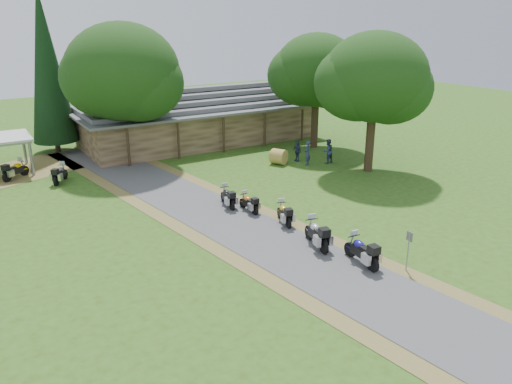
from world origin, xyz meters
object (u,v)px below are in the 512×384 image
motorcycle_row_e (228,196)px  motorcycle_carport_a (15,169)px  motorcycle_row_c (284,212)px  lodge (199,114)px  motorcycle_carport_b (60,173)px  hay_bale (279,157)px  motorcycle_row_a (362,250)px  motorcycle_row_d (249,202)px  motorcycle_row_b (317,233)px

motorcycle_row_e → motorcycle_carport_a: (-9.92, 12.37, 0.05)m
motorcycle_row_c → motorcycle_row_e: 4.12m
lodge → motorcycle_carport_b: lodge is taller
motorcycle_row_c → hay_bale: size_ratio=1.57×
lodge → motorcycle_row_c: bearing=-102.6°
motorcycle_row_a → motorcycle_carport_b: (-9.08, 19.52, -0.06)m
motorcycle_row_a → hay_bale: bearing=-16.2°
motorcycle_row_e → motorcycle_carport_b: 12.40m
motorcycle_row_a → motorcycle_row_d: size_ratio=1.24×
motorcycle_row_b → motorcycle_row_e: bearing=21.6°
motorcycle_row_b → motorcycle_carport_a: (-10.97, 19.45, -0.04)m
lodge → hay_bale: size_ratio=18.48×
motorcycle_row_d → hay_bale: size_ratio=1.44×
motorcycle_row_d → hay_bale: (6.97, 7.22, 0.01)m
lodge → motorcycle_row_b: 23.28m
motorcycle_row_c → lodge: bearing=3.4°
motorcycle_row_a → motorcycle_row_b: bearing=17.8°
hay_bale → motorcycle_row_e: bearing=-142.5°
motorcycle_row_a → hay_bale: motorcycle_row_a is taller
motorcycle_row_b → motorcycle_carport_a: motorcycle_row_b is taller
motorcycle_row_a → hay_bale: (5.98, 15.45, -0.13)m
motorcycle_row_a → motorcycle_carport_b: motorcycle_row_a is taller
motorcycle_row_b → motorcycle_carport_b: motorcycle_row_b is taller
motorcycle_carport_a → motorcycle_row_d: bearing=-90.7°
motorcycle_row_d → motorcycle_row_e: motorcycle_row_e is taller
motorcycle_carport_a → motorcycle_row_a: bearing=-100.5°
motorcycle_row_c → hay_bale: motorcycle_row_c is taller
lodge → motorcycle_carport_b: bearing=-156.5°
motorcycle_row_c → motorcycle_carport_b: size_ratio=0.96×
motorcycle_row_b → motorcycle_row_e: 7.17m
motorcycle_row_a → lodge: bearing=-4.3°
motorcycle_row_b → motorcycle_row_c: size_ratio=1.17×
motorcycle_row_d → motorcycle_row_e: (-0.63, 1.38, 0.06)m
motorcycle_row_a → motorcycle_row_b: motorcycle_row_b is taller
motorcycle_row_a → motorcycle_carport_b: size_ratio=1.09×
motorcycle_row_a → motorcycle_row_c: 5.73m
motorcycle_row_a → motorcycle_row_c: (-0.26, 5.72, -0.09)m
motorcycle_row_b → hay_bale: motorcycle_row_b is taller
lodge → motorcycle_row_b: size_ratio=10.05×
motorcycle_row_a → motorcycle_carport_b: bearing=29.9°
hay_bale → motorcycle_carport_a: bearing=159.6°
motorcycle_row_b → motorcycle_carport_b: 19.00m
motorcycle_row_e → hay_bale: motorcycle_row_e is taller
motorcycle_row_b → hay_bale: (6.55, 12.92, -0.15)m
lodge → motorcycle_row_a: 25.66m
motorcycle_carport_b → hay_bale: 15.60m
motorcycle_row_e → hay_bale: size_ratio=1.60×
motorcycle_row_a → motorcycle_carport_a: (-11.54, 21.98, -0.02)m
hay_bale → motorcycle_row_d: bearing=-134.0°
lodge → motorcycle_row_e: 16.77m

